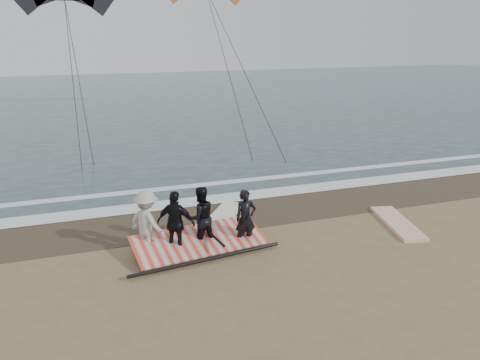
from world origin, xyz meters
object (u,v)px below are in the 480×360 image
object	(u,v)px
board_white	(398,223)
board_cream	(222,217)
sail_rig	(196,242)
man_main	(246,219)

from	to	relation	value
board_white	board_cream	world-z (taller)	board_cream
board_cream	sail_rig	distance (m)	2.17
board_white	board_cream	distance (m)	5.37
man_main	board_white	distance (m)	4.91
board_cream	sail_rig	bearing A→B (deg)	-89.66
board_cream	man_main	bearing A→B (deg)	-52.55
board_white	board_cream	size ratio (longest dim) A/B	0.99
man_main	sail_rig	distance (m)	1.47
man_main	board_white	world-z (taller)	man_main
board_white	board_cream	xyz separation A→B (m)	(-4.92, 2.17, 0.00)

